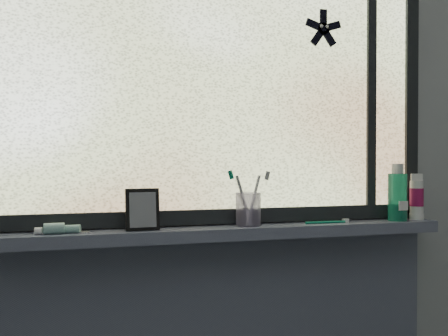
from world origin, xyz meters
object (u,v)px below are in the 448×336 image
vanity_mirror (142,209)px  mouthwash_bottle (397,192)px  cream_tube (417,195)px  toothbrush_cup (248,209)px

vanity_mirror → mouthwash_bottle: size_ratio=0.77×
mouthwash_bottle → cream_tube: bearing=7.1°
cream_tube → mouthwash_bottle: bearing=-172.9°
vanity_mirror → toothbrush_cup: (0.36, 0.02, -0.01)m
cream_tube → vanity_mirror: bearing=-179.5°
mouthwash_bottle → cream_tube: mouthwash_bottle is taller
toothbrush_cup → cream_tube: cream_tube is taller
toothbrush_cup → cream_tube: 0.67m
mouthwash_bottle → vanity_mirror: bearing=179.8°
toothbrush_cup → mouthwash_bottle: bearing=-1.8°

